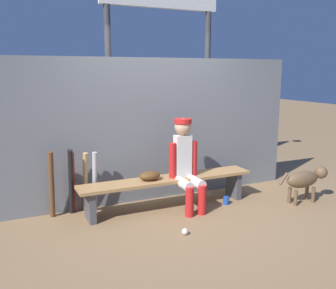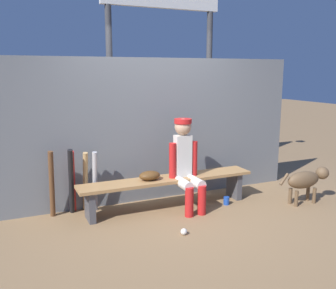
# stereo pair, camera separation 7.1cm
# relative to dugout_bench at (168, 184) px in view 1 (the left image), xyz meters

# --- Properties ---
(ground_plane) EXTENTS (30.00, 30.00, 0.00)m
(ground_plane) POSITION_rel_dugout_bench_xyz_m (0.00, 0.00, -0.33)
(ground_plane) COLOR olive
(chainlink_fence) EXTENTS (4.39, 0.03, 1.99)m
(chainlink_fence) POSITION_rel_dugout_bench_xyz_m (0.00, 0.44, 0.67)
(chainlink_fence) COLOR slate
(chainlink_fence) RESTS_ON ground_plane
(dugout_bench) EXTENTS (2.40, 0.36, 0.42)m
(dugout_bench) POSITION_rel_dugout_bench_xyz_m (0.00, 0.00, 0.00)
(dugout_bench) COLOR #AD7F4C
(dugout_bench) RESTS_ON ground_plane
(player_seated) EXTENTS (0.41, 0.55, 1.20)m
(player_seated) POSITION_rel_dugout_bench_xyz_m (0.21, -0.10, 0.31)
(player_seated) COLOR silver
(player_seated) RESTS_ON ground_plane
(baseball_glove) EXTENTS (0.28, 0.20, 0.12)m
(baseball_glove) POSITION_rel_dugout_bench_xyz_m (-0.26, 0.00, 0.15)
(baseball_glove) COLOR #593819
(baseball_glove) RESTS_ON dugout_bench
(bat_aluminum_silver) EXTENTS (0.07, 0.15, 0.81)m
(bat_aluminum_silver) POSITION_rel_dugout_bench_xyz_m (-0.91, 0.28, 0.07)
(bat_aluminum_silver) COLOR #B7B7BC
(bat_aluminum_silver) RESTS_ON ground_plane
(bat_wood_tan) EXTENTS (0.06, 0.21, 0.81)m
(bat_wood_tan) POSITION_rel_dugout_bench_xyz_m (-1.03, 0.33, 0.07)
(bat_wood_tan) COLOR tan
(bat_wood_tan) RESTS_ON ground_plane
(bat_aluminum_red) EXTENTS (0.09, 0.23, 0.84)m
(bat_aluminum_red) POSITION_rel_dugout_bench_xyz_m (-1.19, 0.34, 0.09)
(bat_aluminum_red) COLOR #B22323
(bat_aluminum_red) RESTS_ON ground_plane
(bat_aluminum_black) EXTENTS (0.09, 0.26, 0.88)m
(bat_aluminum_black) POSITION_rel_dugout_bench_xyz_m (-1.22, 0.27, 0.11)
(bat_aluminum_black) COLOR black
(bat_aluminum_black) RESTS_ON ground_plane
(bat_wood_dark) EXTENTS (0.07, 0.18, 0.86)m
(bat_wood_dark) POSITION_rel_dugout_bench_xyz_m (-1.45, 0.28, 0.10)
(bat_wood_dark) COLOR brown
(bat_wood_dark) RESTS_ON ground_plane
(baseball) EXTENTS (0.07, 0.07, 0.07)m
(baseball) POSITION_rel_dugout_bench_xyz_m (-0.18, -0.84, -0.29)
(baseball) COLOR white
(baseball) RESTS_ON ground_plane
(cup_on_ground) EXTENTS (0.08, 0.08, 0.11)m
(cup_on_ground) POSITION_rel_dugout_bench_xyz_m (0.79, -0.21, -0.28)
(cup_on_ground) COLOR #1E47AD
(cup_on_ground) RESTS_ON ground_plane
(cup_on_bench) EXTENTS (0.08, 0.08, 0.11)m
(cup_on_bench) POSITION_rel_dugout_bench_xyz_m (0.13, 0.04, 0.15)
(cup_on_bench) COLOR #1E47AD
(cup_on_bench) RESTS_ON dugout_bench
(scoreboard) EXTENTS (2.26, 0.27, 3.89)m
(scoreboard) POSITION_rel_dugout_bench_xyz_m (0.55, 1.35, 2.42)
(scoreboard) COLOR #3F3F42
(scoreboard) RESTS_ON ground_plane
(dog) EXTENTS (0.84, 0.20, 0.49)m
(dog) POSITION_rel_dugout_bench_xyz_m (1.84, -0.59, 0.01)
(dog) COLOR brown
(dog) RESTS_ON ground_plane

